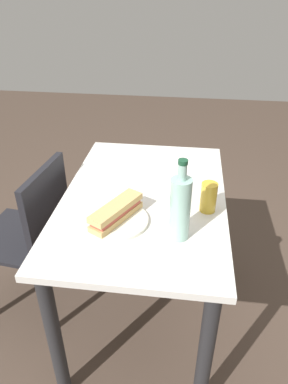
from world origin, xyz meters
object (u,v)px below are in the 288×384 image
baguette_sandwich_near (116,212)px  beer_glass (209,197)px  knife_near (104,215)px  water_bottle (180,208)px  plate_near (117,220)px  chair_far (34,233)px  dining_table (144,220)px

baguette_sandwich_near → beer_glass: size_ratio=2.04×
knife_near → water_bottle: size_ratio=0.52×
plate_near → water_bottle: bearing=-103.2°
water_bottle → chair_far: bearing=70.5°
dining_table → beer_glass: beer_glass is taller
plate_near → water_bottle: (-0.06, -0.25, 0.12)m
baguette_sandwich_near → plate_near: bearing=153.4°
dining_table → chair_far: 0.57m
baguette_sandwich_near → beer_glass: beer_glass is taller
knife_near → water_bottle: (-0.07, -0.30, 0.11)m
chair_far → water_bottle: 0.86m
chair_far → baguette_sandwich_near: size_ratio=3.38×
beer_glass → knife_near: bearing=105.4°
dining_table → water_bottle: size_ratio=3.36×
baguette_sandwich_near → knife_near: bearing=73.4°
dining_table → plate_near: bearing=158.1°
dining_table → plate_near: 0.26m
dining_table → chair_far: size_ratio=1.23×
chair_far → plate_near: chair_far is taller
beer_glass → plate_near: bearing=110.0°
dining_table → water_bottle: (-0.26, -0.16, 0.27)m
knife_near → beer_glass: beer_glass is taller
chair_far → baguette_sandwich_near: (-0.20, -0.47, 0.31)m
dining_table → knife_near: bearing=143.9°
chair_far → water_bottle: size_ratio=2.73×
water_bottle → dining_table: bearing=32.0°
plate_near → beer_glass: beer_glass is taller
water_bottle → beer_glass: bearing=-30.6°
baguette_sandwich_near → water_bottle: 0.27m
plate_near → water_bottle: 0.28m
chair_far → beer_glass: bearing=-94.5°
baguette_sandwich_near → beer_glass: (0.13, -0.36, 0.01)m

